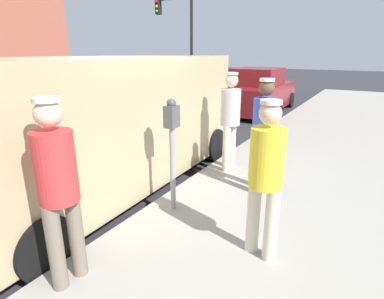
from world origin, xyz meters
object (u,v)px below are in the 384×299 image
(pedestrian_in_red, at_px, (58,183))
(traffic_light_corner, at_px, (179,27))
(pedestrian_in_blue, at_px, (264,129))
(pedestrian_in_yellow, at_px, (266,172))
(parked_van, at_px, (109,120))
(pedestrian_in_gray, at_px, (230,116))
(parking_meter_near, at_px, (172,136))
(parked_sedan_ahead, at_px, (257,92))

(pedestrian_in_red, relative_size, traffic_light_corner, 0.33)
(pedestrian_in_blue, distance_m, pedestrian_in_red, 2.97)
(pedestrian_in_yellow, bearing_deg, parked_van, 164.91)
(pedestrian_in_gray, bearing_deg, parked_van, -138.64)
(traffic_light_corner, bearing_deg, pedestrian_in_blue, -52.21)
(parking_meter_near, relative_size, parked_van, 0.29)
(parking_meter_near, relative_size, parked_sedan_ahead, 0.34)
(parking_meter_near, height_order, pedestrian_in_blue, pedestrian_in_blue)
(pedestrian_in_blue, xyz_separation_m, parked_van, (-2.35, -0.76, 0.02))
(pedestrian_in_yellow, bearing_deg, parked_sedan_ahead, 109.41)
(parking_meter_near, xyz_separation_m, pedestrian_in_red, (-0.05, -1.68, -0.03))
(pedestrian_in_red, bearing_deg, parked_van, 125.09)
(parked_van, relative_size, parked_sedan_ahead, 1.19)
(pedestrian_in_blue, xyz_separation_m, pedestrian_in_red, (-0.90, -2.83, 0.01))
(parked_sedan_ahead, bearing_deg, pedestrian_in_gray, -75.15)
(parked_van, bearing_deg, pedestrian_in_red, -54.91)
(parking_meter_near, distance_m, pedestrian_in_gray, 1.75)
(traffic_light_corner, bearing_deg, parked_van, -62.07)
(parked_van, bearing_deg, pedestrian_in_yellow, -15.09)
(parked_sedan_ahead, bearing_deg, parking_meter_near, -78.53)
(pedestrian_in_blue, distance_m, pedestrian_in_gray, 1.00)
(parked_van, height_order, traffic_light_corner, traffic_light_corner)
(pedestrian_in_blue, relative_size, parked_sedan_ahead, 0.39)
(pedestrian_in_yellow, relative_size, pedestrian_in_red, 0.95)
(pedestrian_in_gray, bearing_deg, parked_sedan_ahead, 104.85)
(pedestrian_in_yellow, distance_m, parked_sedan_ahead, 9.18)
(pedestrian_in_blue, relative_size, pedestrian_in_yellow, 1.04)
(pedestrian_in_yellow, distance_m, pedestrian_in_gray, 2.51)
(pedestrian_in_red, height_order, parked_sedan_ahead, pedestrian_in_red)
(pedestrian_in_gray, height_order, parked_sedan_ahead, pedestrian_in_gray)
(pedestrian_in_yellow, height_order, parked_sedan_ahead, pedestrian_in_yellow)
(parked_sedan_ahead, relative_size, traffic_light_corner, 0.85)
(pedestrian_in_yellow, bearing_deg, pedestrian_in_red, -137.67)
(pedestrian_in_red, xyz_separation_m, traffic_light_corner, (-7.80, 14.05, 2.37))
(pedestrian_in_blue, bearing_deg, parking_meter_near, -126.41)
(parked_van, bearing_deg, parking_meter_near, -14.51)
(pedestrian_in_yellow, height_order, pedestrian_in_red, pedestrian_in_red)
(pedestrian_in_gray, relative_size, traffic_light_corner, 0.34)
(pedestrian_in_yellow, distance_m, traffic_light_corner, 15.93)
(parking_meter_near, relative_size, pedestrian_in_yellow, 0.92)
(pedestrian_in_yellow, height_order, parked_van, parked_van)
(pedestrian_in_yellow, bearing_deg, pedestrian_in_gray, 121.72)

